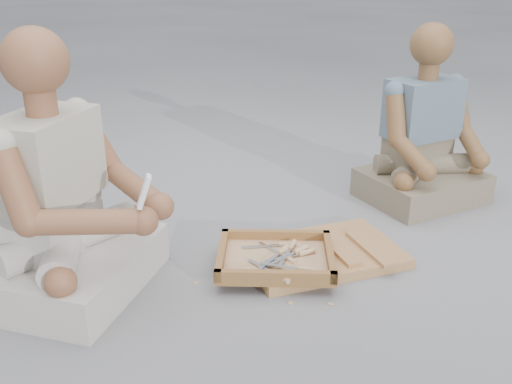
{
  "coord_description": "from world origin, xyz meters",
  "views": [
    {
      "loc": [
        -0.03,
        -1.98,
        1.16
      ],
      "look_at": [
        -0.09,
        0.11,
        0.3
      ],
      "focal_mm": 40.0,
      "sensor_mm": 36.0,
      "label": 1
    }
  ],
  "objects_px": {
    "carved_panel": "(321,254)",
    "craftsman": "(65,208)",
    "companion": "(424,144)",
    "tool_tray": "(275,258)"
  },
  "relations": [
    {
      "from": "craftsman",
      "to": "companion",
      "type": "relative_size",
      "value": 1.09
    },
    {
      "from": "carved_panel",
      "to": "craftsman",
      "type": "distance_m",
      "value": 1.03
    },
    {
      "from": "tool_tray",
      "to": "carved_panel",
      "type": "bearing_deg",
      "value": 31.86
    },
    {
      "from": "carved_panel",
      "to": "companion",
      "type": "bearing_deg",
      "value": 50.05
    },
    {
      "from": "craftsman",
      "to": "companion",
      "type": "xyz_separation_m",
      "value": [
        1.51,
        0.91,
        -0.03
      ]
    },
    {
      "from": "carved_panel",
      "to": "craftsman",
      "type": "relative_size",
      "value": 0.66
    },
    {
      "from": "carved_panel",
      "to": "craftsman",
      "type": "bearing_deg",
      "value": -165.33
    },
    {
      "from": "carved_panel",
      "to": "companion",
      "type": "relative_size",
      "value": 0.71
    },
    {
      "from": "tool_tray",
      "to": "companion",
      "type": "height_order",
      "value": "companion"
    },
    {
      "from": "craftsman",
      "to": "carved_panel",
      "type": "bearing_deg",
      "value": 119.47
    }
  ]
}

